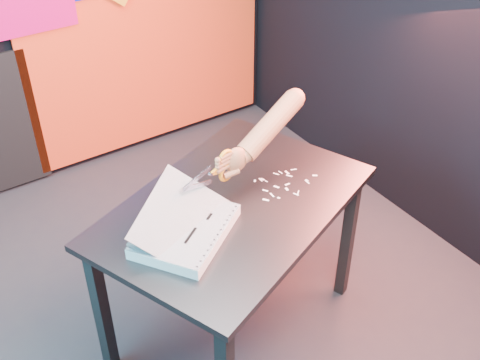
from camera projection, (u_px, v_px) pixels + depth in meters
room at (156, 61)px, 2.08m from camera, size 3.01×3.01×2.71m
backdrop at (49, 28)px, 3.31m from camera, size 2.88×0.05×2.08m
work_table at (233, 222)px, 2.46m from camera, size 1.30×1.09×0.75m
printout_stack at (185, 230)px, 2.23m from camera, size 0.48×0.45×0.20m
scissors at (223, 167)px, 2.36m from camera, size 0.26×0.06×0.15m
hand_forearm at (265, 131)px, 2.46m from camera, size 0.48×0.15×0.24m
paper_clippings at (282, 183)px, 2.51m from camera, size 0.29×0.19×0.00m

